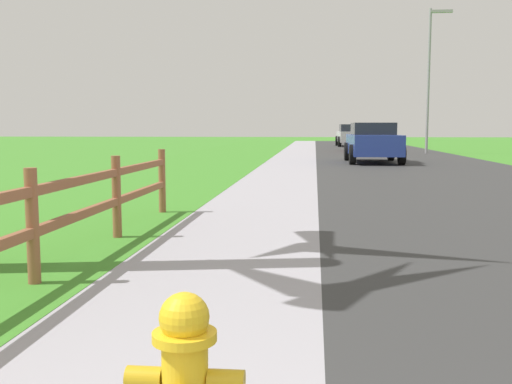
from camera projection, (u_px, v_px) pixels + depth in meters
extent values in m
plane|color=#408929|center=(316.00, 160.00, 25.04)|extent=(120.00, 120.00, 0.00)
cube|color=#343434|center=(394.00, 158.00, 26.67)|extent=(7.00, 66.00, 0.01)
cube|color=#A09CA5|center=(251.00, 157.00, 27.31)|extent=(6.00, 66.00, 0.01)
cube|color=#408929|center=(219.00, 157.00, 27.46)|extent=(5.00, 66.00, 0.00)
cylinder|color=yellow|center=(184.00, 336.00, 2.18)|extent=(0.24, 0.24, 0.03)
sphere|color=yellow|center=(184.00, 317.00, 2.17)|extent=(0.19, 0.19, 0.19)
cube|color=gold|center=(184.00, 301.00, 2.17)|extent=(0.04, 0.04, 0.04)
cylinder|color=gold|center=(145.00, 378.00, 2.21)|extent=(0.14, 0.09, 0.09)
cylinder|color=gold|center=(226.00, 382.00, 2.18)|extent=(0.14, 0.09, 0.09)
cylinder|color=brown|center=(32.00, 227.00, 5.11)|extent=(0.11, 0.11, 1.02)
cylinder|color=brown|center=(117.00, 197.00, 7.27)|extent=(0.11, 0.11, 1.02)
cylinder|color=brown|center=(162.00, 181.00, 9.44)|extent=(0.11, 0.11, 1.02)
cube|color=brown|center=(33.00, 232.00, 5.11)|extent=(0.07, 8.76, 0.09)
cube|color=brown|center=(31.00, 191.00, 5.07)|extent=(0.07, 8.76, 0.09)
cube|color=navy|center=(373.00, 145.00, 22.95)|extent=(1.86, 4.43, 0.77)
cube|color=#1E232B|center=(373.00, 129.00, 23.04)|extent=(1.60, 2.03, 0.46)
cylinder|color=black|center=(402.00, 155.00, 21.56)|extent=(0.23, 0.74, 0.74)
cylinder|color=black|center=(352.00, 155.00, 21.70)|extent=(0.23, 0.74, 0.74)
cylinder|color=black|center=(391.00, 152.00, 24.26)|extent=(0.23, 0.74, 0.74)
cylinder|color=black|center=(347.00, 152.00, 24.41)|extent=(0.23, 0.74, 0.74)
cube|color=maroon|center=(366.00, 141.00, 33.40)|extent=(1.85, 4.62, 0.61)
cube|color=#1E232B|center=(366.00, 131.00, 33.32)|extent=(1.59, 2.04, 0.52)
cylinder|color=black|center=(385.00, 146.00, 31.94)|extent=(0.23, 0.69, 0.68)
cylinder|color=black|center=(352.00, 146.00, 32.08)|extent=(0.23, 0.69, 0.68)
cylinder|color=black|center=(378.00, 145.00, 34.76)|extent=(0.23, 0.69, 0.68)
cylinder|color=black|center=(348.00, 145.00, 34.90)|extent=(0.23, 0.69, 0.68)
cube|color=#B7BABF|center=(351.00, 137.00, 42.97)|extent=(1.93, 4.59, 0.76)
cube|color=#1E232B|center=(351.00, 128.00, 42.85)|extent=(1.65, 2.12, 0.52)
cylinder|color=black|center=(366.00, 142.00, 41.54)|extent=(0.24, 0.73, 0.73)
cylinder|color=black|center=(340.00, 142.00, 41.67)|extent=(0.24, 0.73, 0.73)
cylinder|color=black|center=(361.00, 141.00, 44.33)|extent=(0.24, 0.73, 0.73)
cylinder|color=black|center=(337.00, 141.00, 44.46)|extent=(0.24, 0.73, 0.73)
cylinder|color=gray|center=(428.00, 82.00, 30.65)|extent=(0.14, 0.14, 7.42)
cube|color=#999999|center=(442.00, 11.00, 30.21)|extent=(1.10, 0.20, 0.14)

